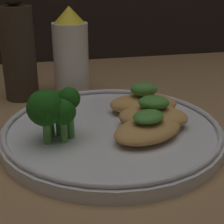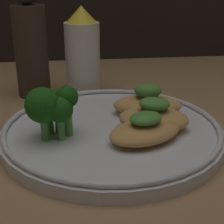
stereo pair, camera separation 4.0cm
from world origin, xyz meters
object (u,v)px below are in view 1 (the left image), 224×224
broccoli_bunch (54,108)px  plate (112,130)px  pepper_grinder (18,49)px  sauce_bottle (71,54)px

broccoli_bunch → plate: bearing=14.7°
plate → pepper_grinder: pepper_grinder is taller
broccoli_bunch → pepper_grinder: (-3.77, 19.19, 2.67)cm
broccoli_bunch → pepper_grinder: pepper_grinder is taller
plate → sauce_bottle: (-2.62, 17.40, 5.71)cm
sauce_bottle → pepper_grinder: (-8.00, 0.00, 1.17)cm
pepper_grinder → plate: bearing=-58.6°
plate → broccoli_bunch: size_ratio=4.34×
broccoli_bunch → pepper_grinder: bearing=101.1°
plate → pepper_grinder: bearing=121.4°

